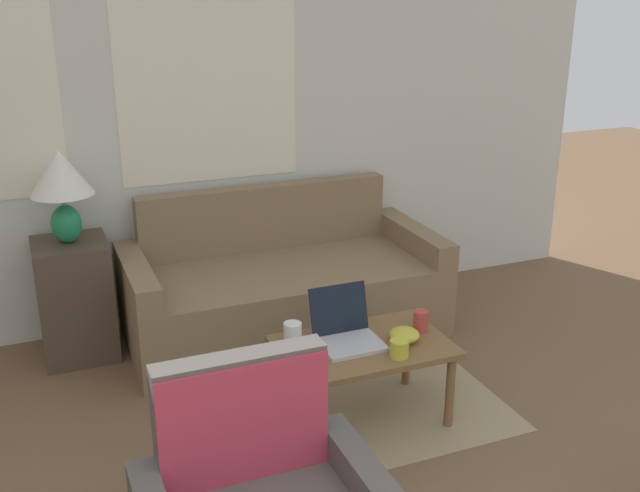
{
  "coord_description": "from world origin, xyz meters",
  "views": [
    {
      "loc": [
        -0.48,
        -0.54,
        2.08
      ],
      "look_at": [
        0.93,
        2.91,
        0.75
      ],
      "focal_mm": 42.0,
      "sensor_mm": 36.0,
      "label": 1
    }
  ],
  "objects_px": {
    "couch": "(282,290)",
    "laptop": "(346,331)",
    "table_lamp": "(61,181)",
    "snack_bowl": "(404,335)",
    "cup_yellow": "(399,349)",
    "cup_navy": "(293,332)",
    "coffee_table": "(364,354)",
    "cup_white": "(421,321)"
  },
  "relations": [
    {
      "from": "coffee_table",
      "to": "cup_yellow",
      "type": "bearing_deg",
      "value": -60.88
    },
    {
      "from": "coffee_table",
      "to": "cup_navy",
      "type": "height_order",
      "value": "cup_navy"
    },
    {
      "from": "laptop",
      "to": "table_lamp",
      "type": "bearing_deg",
      "value": 134.5
    },
    {
      "from": "snack_bowl",
      "to": "table_lamp",
      "type": "bearing_deg",
      "value": 137.95
    },
    {
      "from": "couch",
      "to": "cup_yellow",
      "type": "relative_size",
      "value": 20.97
    },
    {
      "from": "couch",
      "to": "coffee_table",
      "type": "bearing_deg",
      "value": -88.27
    },
    {
      "from": "cup_navy",
      "to": "laptop",
      "type": "bearing_deg",
      "value": -22.57
    },
    {
      "from": "table_lamp",
      "to": "laptop",
      "type": "height_order",
      "value": "table_lamp"
    },
    {
      "from": "coffee_table",
      "to": "cup_navy",
      "type": "xyz_separation_m",
      "value": [
        -0.31,
        0.16,
        0.1
      ]
    },
    {
      "from": "couch",
      "to": "cup_white",
      "type": "xyz_separation_m",
      "value": [
        0.36,
        -1.08,
        0.2
      ]
    },
    {
      "from": "cup_yellow",
      "to": "cup_white",
      "type": "distance_m",
      "value": 0.3
    },
    {
      "from": "cup_white",
      "to": "table_lamp",
      "type": "bearing_deg",
      "value": 141.95
    },
    {
      "from": "table_lamp",
      "to": "cup_white",
      "type": "bearing_deg",
      "value": -38.05
    },
    {
      "from": "laptop",
      "to": "coffee_table",
      "type": "bearing_deg",
      "value": -40.35
    },
    {
      "from": "laptop",
      "to": "snack_bowl",
      "type": "relative_size",
      "value": 2.06
    },
    {
      "from": "cup_navy",
      "to": "cup_yellow",
      "type": "height_order",
      "value": "cup_navy"
    },
    {
      "from": "couch",
      "to": "cup_navy",
      "type": "height_order",
      "value": "couch"
    },
    {
      "from": "laptop",
      "to": "cup_white",
      "type": "height_order",
      "value": "laptop"
    },
    {
      "from": "laptop",
      "to": "snack_bowl",
      "type": "xyz_separation_m",
      "value": [
        0.26,
        -0.1,
        -0.02
      ]
    },
    {
      "from": "cup_yellow",
      "to": "couch",
      "type": "bearing_deg",
      "value": 95.86
    },
    {
      "from": "cup_navy",
      "to": "cup_yellow",
      "type": "relative_size",
      "value": 1.08
    },
    {
      "from": "coffee_table",
      "to": "snack_bowl",
      "type": "distance_m",
      "value": 0.22
    },
    {
      "from": "cup_navy",
      "to": "couch",
      "type": "bearing_deg",
      "value": 73.82
    },
    {
      "from": "table_lamp",
      "to": "snack_bowl",
      "type": "distance_m",
      "value": 2.02
    },
    {
      "from": "couch",
      "to": "cup_yellow",
      "type": "xyz_separation_m",
      "value": [
        0.13,
        -1.28,
        0.18
      ]
    },
    {
      "from": "table_lamp",
      "to": "cup_yellow",
      "type": "distance_m",
      "value": 2.04
    },
    {
      "from": "couch",
      "to": "coffee_table",
      "type": "xyz_separation_m",
      "value": [
        0.03,
        -1.11,
        0.09
      ]
    },
    {
      "from": "coffee_table",
      "to": "cup_navy",
      "type": "relative_size",
      "value": 8.47
    },
    {
      "from": "table_lamp",
      "to": "laptop",
      "type": "distance_m",
      "value": 1.76
    },
    {
      "from": "couch",
      "to": "cup_white",
      "type": "relative_size",
      "value": 17.44
    },
    {
      "from": "couch",
      "to": "laptop",
      "type": "height_order",
      "value": "couch"
    },
    {
      "from": "coffee_table",
      "to": "cup_white",
      "type": "bearing_deg",
      "value": 4.15
    },
    {
      "from": "couch",
      "to": "table_lamp",
      "type": "xyz_separation_m",
      "value": [
        -1.2,
        0.14,
        0.78
      ]
    },
    {
      "from": "laptop",
      "to": "cup_yellow",
      "type": "bearing_deg",
      "value": -54.63
    },
    {
      "from": "coffee_table",
      "to": "snack_bowl",
      "type": "bearing_deg",
      "value": -13.06
    },
    {
      "from": "table_lamp",
      "to": "cup_navy",
      "type": "height_order",
      "value": "table_lamp"
    },
    {
      "from": "cup_yellow",
      "to": "snack_bowl",
      "type": "bearing_deg",
      "value": 53.13
    },
    {
      "from": "laptop",
      "to": "cup_white",
      "type": "distance_m",
      "value": 0.4
    },
    {
      "from": "cup_navy",
      "to": "snack_bowl",
      "type": "height_order",
      "value": "cup_navy"
    },
    {
      "from": "cup_white",
      "to": "laptop",
      "type": "bearing_deg",
      "value": 175.08
    },
    {
      "from": "coffee_table",
      "to": "cup_navy",
      "type": "bearing_deg",
      "value": 152.93
    },
    {
      "from": "cup_navy",
      "to": "cup_yellow",
      "type": "xyz_separation_m",
      "value": [
        0.41,
        -0.33,
        -0.01
      ]
    }
  ]
}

